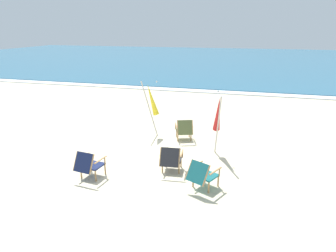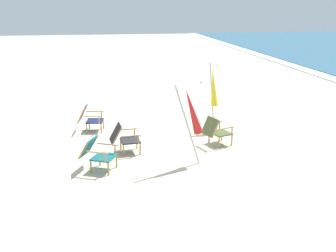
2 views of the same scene
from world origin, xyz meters
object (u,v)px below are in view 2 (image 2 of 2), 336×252
(beach_chair_front_right, at_px, (97,152))
(beach_chair_back_left, at_px, (89,118))
(umbrella_furled_yellow, at_px, (213,87))
(umbrella_furled_red, at_px, (192,112))
(beach_chair_mid_center, at_px, (216,130))
(beach_chair_far_center, at_px, (124,137))

(beach_chair_front_right, distance_m, beach_chair_back_left, 2.98)
(umbrella_furled_yellow, bearing_deg, umbrella_furled_red, -25.93)
(umbrella_furled_yellow, bearing_deg, beach_chair_front_right, -54.84)
(beach_chair_mid_center, height_order, umbrella_furled_yellow, umbrella_furled_yellow)
(beach_chair_mid_center, xyz_separation_m, umbrella_furled_red, (1.24, -0.97, 0.90))
(umbrella_furled_yellow, bearing_deg, beach_chair_far_center, -62.29)
(beach_chair_far_center, distance_m, beach_chair_mid_center, 2.52)
(beach_chair_far_center, bearing_deg, beach_chair_front_right, -34.78)
(beach_chair_far_center, height_order, umbrella_furled_red, umbrella_furled_red)
(beach_chair_mid_center, relative_size, beach_chair_front_right, 0.93)
(beach_chair_mid_center, bearing_deg, beach_chair_far_center, -86.00)
(beach_chair_back_left, relative_size, umbrella_furled_red, 0.40)
(beach_chair_far_center, height_order, umbrella_furled_yellow, umbrella_furled_yellow)
(umbrella_furled_red, bearing_deg, beach_chair_far_center, -124.55)
(beach_chair_front_right, bearing_deg, beach_chair_mid_center, 109.82)
(beach_chair_mid_center, bearing_deg, beach_chair_back_left, -117.96)
(beach_chair_far_center, height_order, beach_chair_back_left, beach_chair_back_left)
(umbrella_furled_red, bearing_deg, umbrella_furled_yellow, 154.07)
(beach_chair_mid_center, height_order, umbrella_furled_red, umbrella_furled_red)
(beach_chair_front_right, bearing_deg, umbrella_furled_red, 87.66)
(beach_chair_far_center, xyz_separation_m, umbrella_furled_yellow, (-1.46, 2.77, 0.92))
(beach_chair_back_left, height_order, umbrella_furled_yellow, umbrella_furled_yellow)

